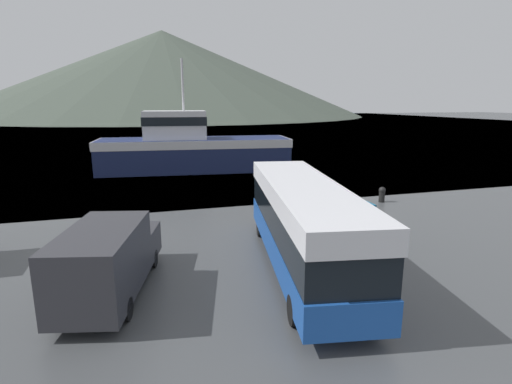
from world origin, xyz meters
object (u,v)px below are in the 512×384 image
at_px(delivery_van, 109,258).
at_px(fishing_boat, 192,147).
at_px(storage_bin, 360,216).
at_px(tour_bus, 303,221).

xyz_separation_m(delivery_van, fishing_boat, (5.86, 24.28, 0.85)).
bearing_deg(fishing_boat, storage_bin, 21.83).
xyz_separation_m(delivery_van, storage_bin, (11.66, 3.86, -0.60)).
bearing_deg(delivery_van, storage_bin, 31.72).
bearing_deg(tour_bus, storage_bin, 47.00).
height_order(delivery_van, fishing_boat, fishing_boat).
bearing_deg(storage_bin, tour_bus, -142.67).
distance_m(tour_bus, storage_bin, 5.96).
xyz_separation_m(tour_bus, fishing_boat, (-1.16, 23.97, 0.27)).
bearing_deg(delivery_van, tour_bus, 15.99).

